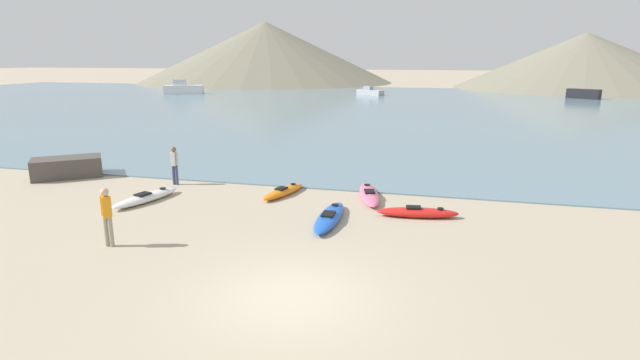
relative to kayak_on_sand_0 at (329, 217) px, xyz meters
The scene contains 15 objects.
ground_plane 5.43m from the kayak_on_sand_0, 86.11° to the right, with size 400.00×400.00×0.00m, color tan.
bay_water 38.86m from the kayak_on_sand_0, 89.46° to the left, with size 160.00×70.00×0.06m, color slate.
far_hill_left 92.86m from the kayak_on_sand_0, 111.68° to the left, with size 52.86×52.86×12.36m, color gray.
far_hill_midleft 82.89m from the kayak_on_sand_0, 72.30° to the left, with size 42.42×42.42×9.22m, color gray.
kayak_on_sand_0 is the anchor object (origin of this frame).
kayak_on_sand_1 7.27m from the kayak_on_sand_0, behind, with size 1.44×3.18×0.36m.
kayak_on_sand_2 3.04m from the kayak_on_sand_0, 23.08° to the left, with size 2.82×0.99×0.38m.
kayak_on_sand_3 3.22m from the kayak_on_sand_0, 74.92° to the left, with size 1.49×3.35×0.35m.
kayak_on_sand_4 3.68m from the kayak_on_sand_0, 133.11° to the left, with size 1.28×2.71×0.34m.
person_near_foreground 6.81m from the kayak_on_sand_0, 146.37° to the right, with size 0.35×0.31×1.74m.
person_near_waterline 8.18m from the kayak_on_sand_0, 157.24° to the left, with size 0.33×0.23×1.64m.
moored_boat_0 55.79m from the kayak_on_sand_0, 97.49° to the left, with size 4.18×3.32×1.21m.
moored_boat_2 60.96m from the kayak_on_sand_0, 123.70° to the left, with size 5.76×3.37×2.07m.
moored_boat_3 59.28m from the kayak_on_sand_0, 70.01° to the left, with size 3.96×3.15×1.21m.
shoreline_rock 13.34m from the kayak_on_sand_0, 166.28° to the left, with size 2.89×1.48×0.90m, color #4C4742.
Camera 1 is at (3.25, -9.90, 5.32)m, focal length 28.00 mm.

